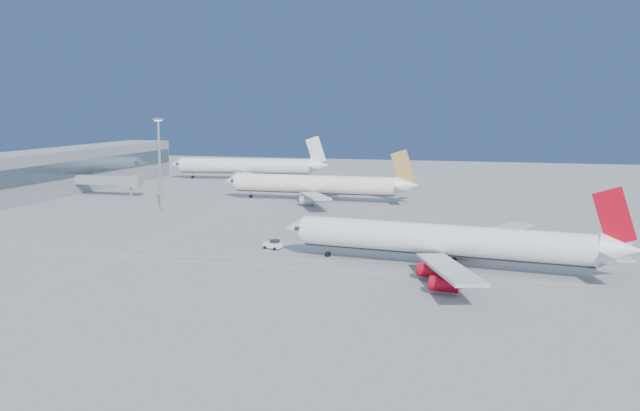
{
  "coord_description": "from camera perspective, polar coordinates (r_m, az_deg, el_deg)",
  "views": [
    {
      "loc": [
        34.48,
        -138.83,
        30.35
      ],
      "look_at": [
        -7.33,
        19.94,
        7.0
      ],
      "focal_mm": 40.0,
      "sensor_mm": 36.0,
      "label": 1
    }
  ],
  "objects": [
    {
      "name": "taxiway_lines",
      "position": [
        156.26,
        -3.9,
        -3.12
      ],
      "size": [
        118.86,
        140.0,
        0.02
      ],
      "color": "#F9B70D",
      "rests_on": "ground"
    },
    {
      "name": "terminal",
      "position": [
        270.09,
        -18.92,
        2.81
      ],
      "size": [
        18.4,
        110.0,
        15.0
      ],
      "color": "gray",
      "rests_on": "ground"
    },
    {
      "name": "ground",
      "position": [
        146.24,
        0.79,
        -3.88
      ],
      "size": [
        500.0,
        500.0,
        0.0
      ],
      "primitive_type": "plane",
      "color": "slate",
      "rests_on": "ground"
    },
    {
      "name": "airliner_third",
      "position": [
        291.52,
        -5.74,
        3.15
      ],
      "size": [
        67.07,
        61.59,
        17.98
      ],
      "rotation": [
        0.0,
        0.0,
        0.09
      ],
      "color": "white",
      "rests_on": "ground"
    },
    {
      "name": "airliner_virgin",
      "position": [
        135.51,
        10.24,
        -2.81
      ],
      "size": [
        67.3,
        59.98,
        16.62
      ],
      "rotation": [
        0.0,
        0.0,
        -0.13
      ],
      "color": "white",
      "rests_on": "ground"
    },
    {
      "name": "jet_bridge",
      "position": [
        247.72,
        -16.35,
        1.93
      ],
      "size": [
        23.6,
        3.6,
        6.9
      ],
      "color": "gray",
      "rests_on": "ground"
    },
    {
      "name": "pushback_tug",
      "position": [
        151.13,
        -3.78,
        -3.13
      ],
      "size": [
        4.15,
        3.26,
        2.1
      ],
      "rotation": [
        0.0,
        0.0,
        -0.34
      ],
      "color": "white",
      "rests_on": "ground"
    },
    {
      "name": "light_mast",
      "position": [
        208.11,
        -12.73,
        3.84
      ],
      "size": [
        2.29,
        2.29,
        26.48
      ],
      "color": "gray",
      "rests_on": "ground"
    },
    {
      "name": "airliner_etihad",
      "position": [
        225.96,
        -0.13,
        1.68
      ],
      "size": [
        64.37,
        59.58,
        16.83
      ],
      "rotation": [
        0.0,
        0.0,
        -0.02
      ],
      "color": "silver",
      "rests_on": "ground"
    }
  ]
}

